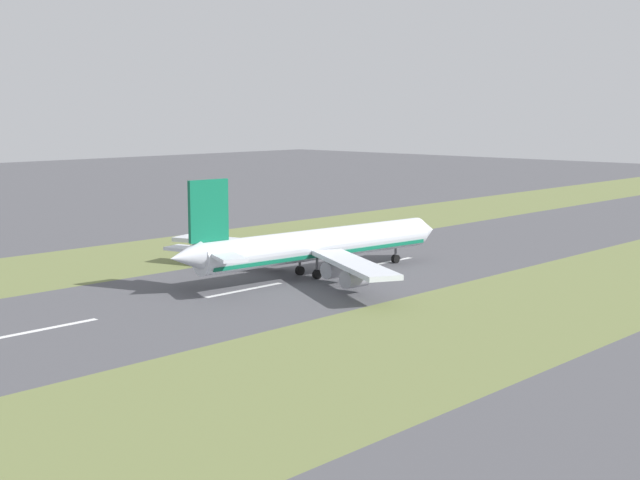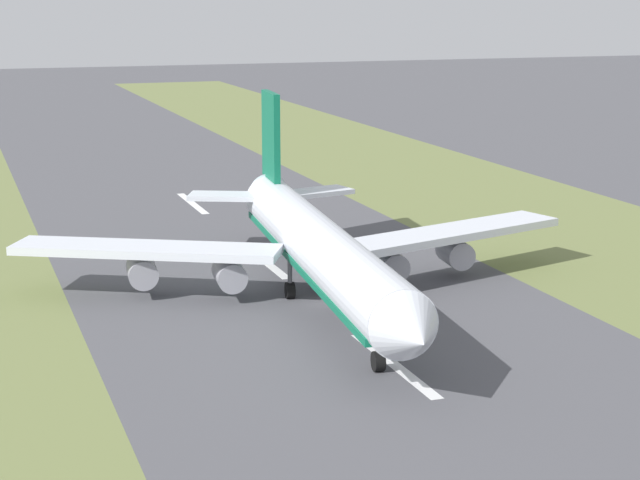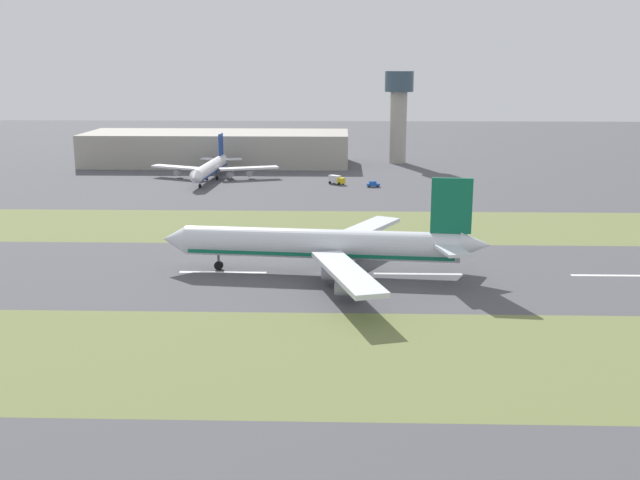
{
  "view_description": "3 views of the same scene",
  "coord_description": "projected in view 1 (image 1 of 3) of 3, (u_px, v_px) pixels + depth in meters",
  "views": [
    {
      "loc": [
        118.26,
        -125.63,
        32.28
      ],
      "look_at": [
        -0.12,
        -0.03,
        7.0
      ],
      "focal_mm": 50.0,
      "sensor_mm": 36.0,
      "label": 1
    },
    {
      "loc": [
        36.18,
        102.59,
        31.91
      ],
      "look_at": [
        -0.12,
        -0.03,
        7.0
      ],
      "focal_mm": 60.0,
      "sensor_mm": 36.0,
      "label": 2
    },
    {
      "loc": [
        -147.34,
        -4.45,
        42.28
      ],
      "look_at": [
        -0.12,
        -0.03,
        7.0
      ],
      "focal_mm": 42.0,
      "sensor_mm": 36.0,
      "label": 3
    }
  ],
  "objects": [
    {
      "name": "centreline_dash_near",
      "position": [
        44.0,
        329.0,
        132.17
      ],
      "size": [
        1.2,
        18.0,
        0.01
      ],
      "primitive_type": "cube",
      "color": "silver",
      "rests_on": "ground"
    },
    {
      "name": "airplane_main_jet",
      "position": [
        313.0,
        246.0,
        173.34
      ],
      "size": [
        63.82,
        67.21,
        20.2
      ],
      "color": "silver",
      "rests_on": "ground"
    },
    {
      "name": "grass_median_east",
      "position": [
        522.0,
        310.0,
        144.85
      ],
      "size": [
        40.0,
        600.0,
        0.01
      ],
      "primitive_type": "cube",
      "color": "olive",
      "rests_on": "ground"
    },
    {
      "name": "centreline_dash_mid",
      "position": [
        245.0,
        290.0,
        160.97
      ],
      "size": [
        1.2,
        18.0,
        0.01
      ],
      "primitive_type": "cube",
      "color": "silver",
      "rests_on": "ground"
    },
    {
      "name": "ground_plane",
      "position": [
        321.0,
        275.0,
        175.39
      ],
      "size": [
        800.0,
        800.0,
        0.0
      ],
      "primitive_type": "plane",
      "color": "#4C4C51"
    },
    {
      "name": "grass_median_west",
      "position": [
        179.0,
        251.0,
        205.93
      ],
      "size": [
        40.0,
        600.0,
        0.01
      ],
      "primitive_type": "cube",
      "color": "olive",
      "rests_on": "ground"
    },
    {
      "name": "centreline_dash_far",
      "position": [
        385.0,
        263.0,
        189.77
      ],
      "size": [
        1.2,
        18.0,
        0.01
      ],
      "primitive_type": "cube",
      "color": "silver",
      "rests_on": "ground"
    }
  ]
}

